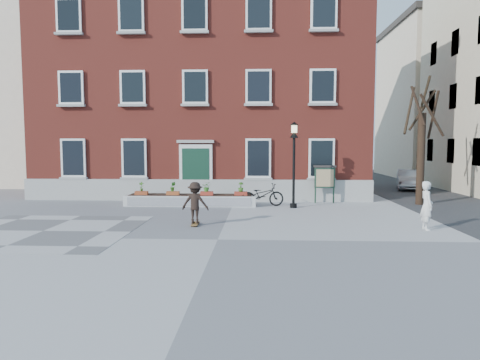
{
  "coord_description": "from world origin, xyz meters",
  "views": [
    {
      "loc": [
        1.28,
        -12.87,
        2.94
      ],
      "look_at": [
        0.5,
        4.0,
        1.5
      ],
      "focal_mm": 32.0,
      "sensor_mm": 36.0,
      "label": 1
    }
  ],
  "objects_px": {
    "bicycle": "(262,195)",
    "lamp_post": "(294,152)",
    "notice_board": "(325,178)",
    "bystander": "(427,206)",
    "parked_car": "(409,179)",
    "skateboarder": "(195,203)"
  },
  "relations": [
    {
      "from": "lamp_post",
      "to": "notice_board",
      "type": "height_order",
      "value": "lamp_post"
    },
    {
      "from": "bystander",
      "to": "notice_board",
      "type": "height_order",
      "value": "notice_board"
    },
    {
      "from": "bicycle",
      "to": "notice_board",
      "type": "bearing_deg",
      "value": -80.25
    },
    {
      "from": "skateboarder",
      "to": "bicycle",
      "type": "bearing_deg",
      "value": 63.11
    },
    {
      "from": "lamp_post",
      "to": "notice_board",
      "type": "relative_size",
      "value": 2.1
    },
    {
      "from": "bicycle",
      "to": "lamp_post",
      "type": "bearing_deg",
      "value": -117.27
    },
    {
      "from": "bystander",
      "to": "skateboarder",
      "type": "relative_size",
      "value": 1.06
    },
    {
      "from": "parked_car",
      "to": "skateboarder",
      "type": "bearing_deg",
      "value": -117.71
    },
    {
      "from": "parked_car",
      "to": "bystander",
      "type": "relative_size",
      "value": 2.32
    },
    {
      "from": "parked_car",
      "to": "notice_board",
      "type": "distance_m",
      "value": 9.26
    },
    {
      "from": "bicycle",
      "to": "lamp_post",
      "type": "distance_m",
      "value": 2.49
    },
    {
      "from": "parked_car",
      "to": "bystander",
      "type": "distance_m",
      "value": 13.77
    },
    {
      "from": "lamp_post",
      "to": "skateboarder",
      "type": "height_order",
      "value": "lamp_post"
    },
    {
      "from": "notice_board",
      "to": "bystander",
      "type": "bearing_deg",
      "value": -69.25
    },
    {
      "from": "bicycle",
      "to": "notice_board",
      "type": "relative_size",
      "value": 1.09
    },
    {
      "from": "bicycle",
      "to": "parked_car",
      "type": "bearing_deg",
      "value": -62.74
    },
    {
      "from": "parked_car",
      "to": "notice_board",
      "type": "xyz_separation_m",
      "value": [
        -6.39,
        -6.67,
        0.62
      ]
    },
    {
      "from": "bystander",
      "to": "lamp_post",
      "type": "relative_size",
      "value": 0.43
    },
    {
      "from": "parked_car",
      "to": "lamp_post",
      "type": "bearing_deg",
      "value": -118.7
    },
    {
      "from": "lamp_post",
      "to": "skateboarder",
      "type": "bearing_deg",
      "value": -131.09
    },
    {
      "from": "lamp_post",
      "to": "bystander",
      "type": "bearing_deg",
      "value": -49.72
    },
    {
      "from": "lamp_post",
      "to": "skateboarder",
      "type": "distance_m",
      "value": 6.13
    }
  ]
}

